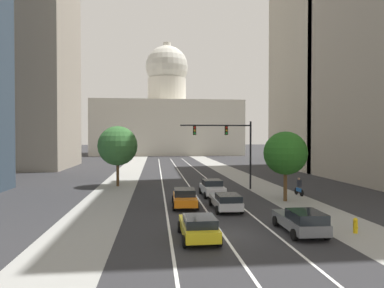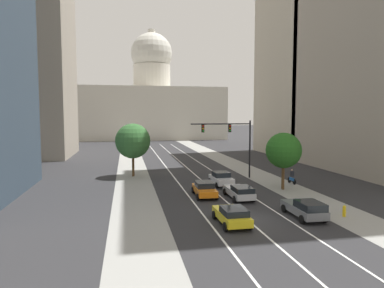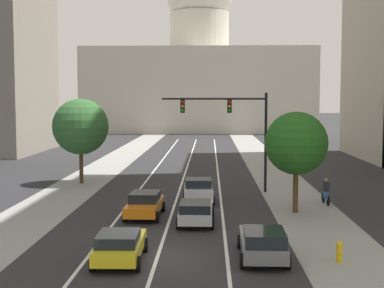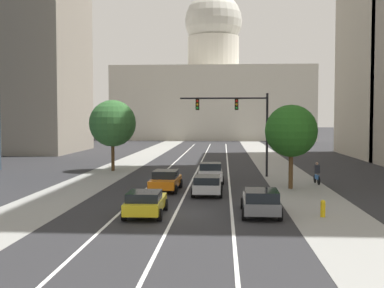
{
  "view_description": "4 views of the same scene",
  "coord_description": "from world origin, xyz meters",
  "views": [
    {
      "loc": [
        -3.86,
        -19.51,
        5.62
      ],
      "look_at": [
        0.61,
        22.74,
        4.77
      ],
      "focal_mm": 32.48,
      "sensor_mm": 36.0,
      "label": 1
    },
    {
      "loc": [
        -8.99,
        -24.42,
        7.97
      ],
      "look_at": [
        0.78,
        26.79,
        3.6
      ],
      "focal_mm": 32.41,
      "sensor_mm": 36.0,
      "label": 2
    },
    {
      "loc": [
        2.26,
        -23.65,
        6.91
      ],
      "look_at": [
        0.73,
        24.34,
        2.95
      ],
      "focal_mm": 52.02,
      "sensor_mm": 36.0,
      "label": 3
    },
    {
      "loc": [
        2.57,
        -26.24,
        5.18
      ],
      "look_at": [
        -0.45,
        20.92,
        2.64
      ],
      "focal_mm": 46.07,
      "sensor_mm": 36.0,
      "label": 4
    }
  ],
  "objects": [
    {
      "name": "car_yellow",
      "position": [
        -1.51,
        -0.77,
        0.72
      ],
      "size": [
        2.07,
        4.29,
        1.36
      ],
      "rotation": [
        0.0,
        0.0,
        1.58
      ],
      "color": "yellow",
      "rests_on": "ground"
    },
    {
      "name": "lane_stripe_left",
      "position": [
        -3.03,
        25.0,
        0.01
      ],
      "size": [
        0.16,
        90.0,
        0.01
      ],
      "primitive_type": "cube",
      "color": "white",
      "rests_on": "ground"
    },
    {
      "name": "traffic_signal_mast",
      "position": [
        4.05,
        17.02,
        5.27
      ],
      "size": [
        7.71,
        0.39,
        7.31
      ],
      "color": "black",
      "rests_on": "ground"
    },
    {
      "name": "capitol_building",
      "position": [
        0.0,
        96.31,
        11.3
      ],
      "size": [
        46.15,
        27.48,
        36.92
      ],
      "color": "beige",
      "rests_on": "ground"
    },
    {
      "name": "car_silver",
      "position": [
        1.52,
        6.55,
        0.73
      ],
      "size": [
        2.02,
        4.81,
        1.37
      ],
      "rotation": [
        0.0,
        0.0,
        1.57
      ],
      "color": "#B2B5BA",
      "rests_on": "ground"
    },
    {
      "name": "ground_plane",
      "position": [
        0.0,
        40.0,
        0.0
      ],
      "size": [
        400.0,
        400.0,
        0.0
      ],
      "primitive_type": "plane",
      "color": "#2B2B2D"
    },
    {
      "name": "office_tower_far_left",
      "position": [
        -28.42,
        46.75,
        23.37
      ],
      "size": [
        18.57,
        18.57,
        46.66
      ],
      "color": "#9E9384",
      "rests_on": "ground"
    },
    {
      "name": "office_tower_far_right",
      "position": [
        30.19,
        40.28,
        20.04
      ],
      "size": [
        22.22,
        20.35,
        40.02
      ],
      "color": "#B7AD99",
      "rests_on": "ground"
    },
    {
      "name": "street_tree_near_left",
      "position": [
        -8.16,
        20.82,
        4.62
      ],
      "size": [
        4.52,
        4.52,
        6.89
      ],
      "color": "#51381E",
      "rests_on": "ground"
    },
    {
      "name": "car_orange",
      "position": [
        -1.52,
        8.28,
        0.75
      ],
      "size": [
        2.12,
        4.53,
        1.44
      ],
      "rotation": [
        0.0,
        0.0,
        1.54
      ],
      "color": "orange",
      "rests_on": "ground"
    },
    {
      "name": "cyclist",
      "position": [
        9.84,
        12.38,
        0.85
      ],
      "size": [
        0.39,
        1.7,
        1.72
      ],
      "rotation": [
        0.0,
        0.0,
        1.67
      ],
      "color": "black",
      "rests_on": "ground"
    },
    {
      "name": "fire_hydrant",
      "position": [
        7.74,
        -0.5,
        0.46
      ],
      "size": [
        0.26,
        0.35,
        0.91
      ],
      "color": "yellow",
      "rests_on": "ground"
    },
    {
      "name": "car_gray",
      "position": [
        4.54,
        -0.27,
        0.76
      ],
      "size": [
        2.1,
        4.55,
        1.46
      ],
      "rotation": [
        0.0,
        0.0,
        1.55
      ],
      "color": "slate",
      "rests_on": "ground"
    },
    {
      "name": "sidewalk_right",
      "position": [
        8.19,
        35.0,
        0.01
      ],
      "size": [
        4.26,
        130.0,
        0.01
      ],
      "primitive_type": "cube",
      "color": "gray",
      "rests_on": "ground"
    },
    {
      "name": "street_tree_mid_right",
      "position": [
        7.46,
        9.77,
        4.2
      ],
      "size": [
        3.8,
        3.8,
        6.12
      ],
      "color": "#51381E",
      "rests_on": "ground"
    },
    {
      "name": "car_white",
      "position": [
        1.52,
        13.01,
        0.8
      ],
      "size": [
        2.19,
        4.11,
        1.55
      ],
      "rotation": [
        0.0,
        0.0,
        1.6
      ],
      "color": "silver",
      "rests_on": "ground"
    },
    {
      "name": "lane_stripe_center",
      "position": [
        0.0,
        25.0,
        0.01
      ],
      "size": [
        0.16,
        90.0,
        0.01
      ],
      "primitive_type": "cube",
      "color": "white",
      "rests_on": "ground"
    },
    {
      "name": "sidewalk_left",
      "position": [
        -8.19,
        35.0,
        0.01
      ],
      "size": [
        4.26,
        130.0,
        0.01
      ],
      "primitive_type": "cube",
      "color": "gray",
      "rests_on": "ground"
    },
    {
      "name": "lane_stripe_right",
      "position": [
        3.03,
        25.0,
        0.01
      ],
      "size": [
        0.16,
        90.0,
        0.01
      ],
      "primitive_type": "cube",
      "color": "white",
      "rests_on": "ground"
    }
  ]
}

